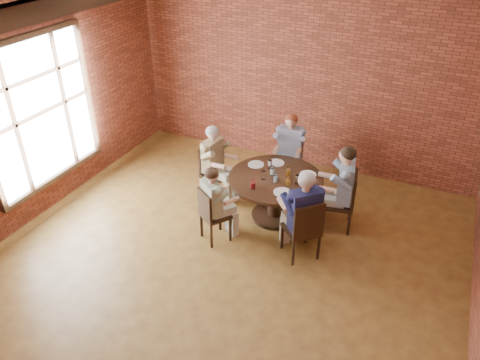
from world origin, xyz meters
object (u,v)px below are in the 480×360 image
at_px(diner_a, 340,188).
at_px(diner_c, 216,163).
at_px(chair_c, 212,170).
at_px(smartphone, 281,191).
at_px(chair_b, 290,156).
at_px(dining_table, 275,189).
at_px(diner_b, 289,151).
at_px(chair_e, 304,228).
at_px(chair_d, 211,214).
at_px(diner_e, 302,215).
at_px(diner_d, 215,205).
at_px(chair_a, 345,199).

bearing_deg(diner_a, diner_c, -100.31).
bearing_deg(diner_a, chair_c, -100.64).
bearing_deg(smartphone, diner_a, 14.54).
height_order(chair_b, chair_c, chair_b).
relative_size(dining_table, diner_c, 1.12).
relative_size(diner_b, diner_c, 1.01).
distance_m(diner_b, chair_c, 1.40).
distance_m(diner_b, chair_e, 2.05).
bearing_deg(diner_c, smartphone, -102.20).
bearing_deg(chair_d, chair_c, -28.67).
bearing_deg(chair_c, diner_e, -106.60).
relative_size(diner_d, chair_e, 1.28).
xyz_separation_m(diner_a, diner_d, (-1.57, -1.08, -0.08)).
relative_size(chair_e, smartphone, 7.32).
xyz_separation_m(diner_b, smartphone, (0.38, -1.42, 0.09)).
bearing_deg(diner_e, smartphone, -81.92).
xyz_separation_m(diner_b, chair_e, (0.89, -1.84, -0.14)).
bearing_deg(dining_table, chair_d, -124.18).
relative_size(diner_c, diner_e, 0.94).
bearing_deg(chair_c, chair_a, -81.07).
relative_size(chair_d, chair_e, 0.91).
xyz_separation_m(dining_table, diner_c, (-1.14, 0.16, 0.13)).
relative_size(chair_c, chair_d, 1.04).
bearing_deg(chair_a, diner_d, -67.66).
xyz_separation_m(diner_a, diner_b, (-1.13, 0.90, -0.03)).
bearing_deg(chair_a, diner_c, -99.87).
distance_m(chair_a, diner_e, 1.00).
xyz_separation_m(diner_e, smartphone, (-0.45, 0.36, 0.06)).
bearing_deg(diner_d, diner_c, -28.85).
bearing_deg(dining_table, diner_c, 171.88).
distance_m(diner_a, chair_e, 0.99).
relative_size(chair_c, chair_e, 0.96).
bearing_deg(chair_c, smartphone, -101.55).
xyz_separation_m(diner_a, diner_e, (-0.30, -0.88, -0.00)).
distance_m(chair_d, diner_e, 1.35).
height_order(diner_b, diner_c, diner_b).
height_order(dining_table, chair_b, chair_b).
relative_size(dining_table, chair_a, 1.52).
bearing_deg(chair_c, chair_e, -107.51).
relative_size(diner_a, diner_c, 1.06).
height_order(diner_a, smartphone, diner_a).
bearing_deg(diner_a, dining_table, -90.00).
distance_m(diner_a, diner_c, 2.10).
distance_m(diner_e, smartphone, 0.58).
relative_size(chair_b, chair_c, 1.01).
bearing_deg(chair_a, smartphone, -68.38).
bearing_deg(chair_e, chair_b, -108.61).
distance_m(diner_d, chair_e, 1.34).
xyz_separation_m(diner_b, chair_d, (-0.48, -2.03, -0.18)).
xyz_separation_m(chair_a, chair_b, (-1.24, 0.96, -0.02)).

